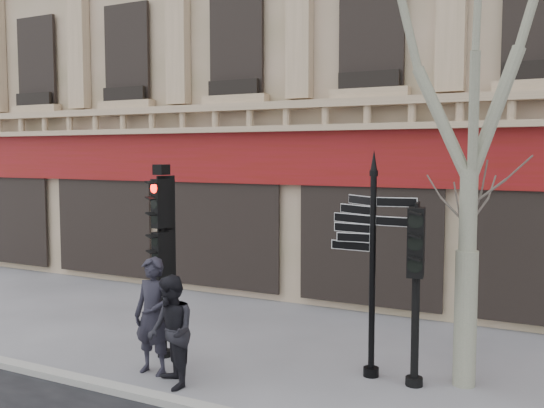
{
  "coord_description": "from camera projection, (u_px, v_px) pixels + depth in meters",
  "views": [
    {
      "loc": [
        4.33,
        -8.39,
        3.7
      ],
      "look_at": [
        -0.3,
        0.6,
        2.86
      ],
      "focal_mm": 40.0,
      "sensor_mm": 36.0,
      "label": 1
    }
  ],
  "objects": [
    {
      "name": "pedestrian_a",
      "position": [
        153.0,
        316.0,
        10.16
      ],
      "size": [
        0.73,
        0.48,
        1.97
      ],
      "primitive_type": "imported",
      "rotation": [
        0.0,
        0.0,
        0.02
      ],
      "color": "black",
      "rests_on": "ground"
    },
    {
      "name": "pedestrian_b",
      "position": [
        171.0,
        332.0,
        9.56
      ],
      "size": [
        1.1,
        1.07,
        1.79
      ],
      "primitive_type": "imported",
      "rotation": [
        0.0,
        0.0,
        -0.68
      ],
      "color": "black",
      "rests_on": "ground"
    },
    {
      "name": "fingerpost",
      "position": [
        373.0,
        226.0,
        9.88
      ],
      "size": [
        1.89,
        1.89,
        3.76
      ],
      "rotation": [
        0.0,
        0.0,
        -0.22
      ],
      "color": "black",
      "rests_on": "ground"
    },
    {
      "name": "traffic_signal_secondary",
      "position": [
        416.0,
        262.0,
        9.52
      ],
      "size": [
        0.53,
        0.42,
        2.87
      ],
      "rotation": [
        0.0,
        0.0,
        0.17
      ],
      "color": "black",
      "rests_on": "ground"
    },
    {
      "name": "traffic_signal_main",
      "position": [
        162.0,
        236.0,
        10.88
      ],
      "size": [
        0.44,
        0.36,
        3.51
      ],
      "rotation": [
        0.0,
        0.0,
        -0.25
      ],
      "color": "black",
      "rests_on": "ground"
    },
    {
      "name": "plane_tree",
      "position": [
        474.0,
        8.0,
        9.21
      ],
      "size": [
        3.17,
        3.17,
        8.41
      ],
      "color": "gray",
      "rests_on": "ground"
    },
    {
      "name": "ground",
      "position": [
        271.0,
        385.0,
        9.72
      ],
      "size": [
        80.0,
        80.0,
        0.0
      ],
      "primitive_type": "plane",
      "color": "slate",
      "rests_on": "ground"
    }
  ]
}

